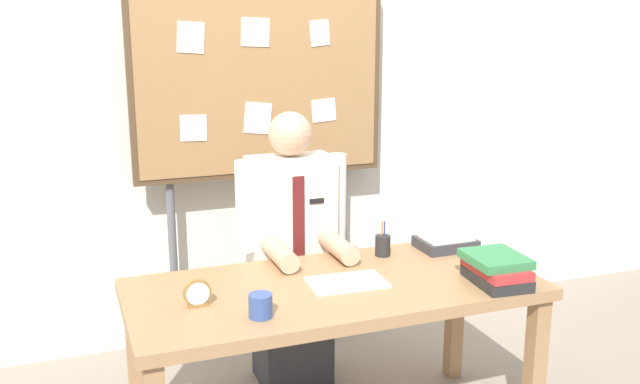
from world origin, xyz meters
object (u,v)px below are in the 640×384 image
(person, at_px, (292,262))
(desk_clock, at_px, (197,294))
(open_notebook, at_px, (347,282))
(pen_holder, at_px, (383,245))
(coffee_mug, at_px, (261,306))
(paper_tray, at_px, (446,243))
(book_stack, at_px, (496,269))
(bulletin_board, at_px, (260,80))
(desk, at_px, (334,303))

(person, relative_size, desk_clock, 12.77)
(open_notebook, height_order, pen_holder, pen_holder)
(coffee_mug, bearing_deg, paper_tray, 23.65)
(coffee_mug, bearing_deg, desk_clock, 137.26)
(book_stack, bearing_deg, pen_holder, 120.35)
(person, bearing_deg, paper_tray, -25.24)
(person, height_order, bulletin_board, bulletin_board)
(desk, relative_size, desk_clock, 15.76)
(bulletin_board, bearing_deg, open_notebook, -87.50)
(pen_holder, bearing_deg, desk, -143.39)
(coffee_mug, xyz_separation_m, pen_holder, (0.72, 0.47, 0.01))
(open_notebook, height_order, desk_clock, desk_clock)
(bulletin_board, height_order, book_stack, bulletin_board)
(bulletin_board, xyz_separation_m, book_stack, (0.62, -1.29, -0.69))
(book_stack, xyz_separation_m, desk_clock, (-1.20, 0.20, -0.01))
(bulletin_board, bearing_deg, pen_holder, -67.11)
(desk, height_order, pen_holder, pen_holder)
(bulletin_board, bearing_deg, coffee_mug, -106.48)
(book_stack, height_order, desk_clock, book_stack)
(pen_holder, relative_size, paper_tray, 0.62)
(person, height_order, paper_tray, person)
(bulletin_board, xyz_separation_m, desk_clock, (-0.57, -1.09, -0.70))
(bulletin_board, distance_m, open_notebook, 1.31)
(pen_holder, height_order, paper_tray, pen_holder)
(coffee_mug, bearing_deg, desk, 29.78)
(desk_clock, bearing_deg, paper_tray, 12.55)
(desk, xyz_separation_m, open_notebook, (0.05, -0.02, 0.09))
(person, relative_size, coffee_mug, 15.46)
(desk, height_order, paper_tray, paper_tray)
(coffee_mug, relative_size, pen_holder, 0.55)
(book_stack, bearing_deg, coffee_mug, 179.13)
(desk_clock, xyz_separation_m, coffee_mug, (0.20, -0.18, -0.00))
(desk, xyz_separation_m, person, (0.00, 0.55, -0.00))
(desk, bearing_deg, coffee_mug, -150.22)
(desk, bearing_deg, bulletin_board, 90.01)
(paper_tray, bearing_deg, desk_clock, -167.45)
(desk, relative_size, person, 1.23)
(bulletin_board, bearing_deg, desk, -89.99)
(desk, distance_m, pen_holder, 0.44)
(paper_tray, bearing_deg, desk, -160.11)
(book_stack, distance_m, pen_holder, 0.56)
(open_notebook, distance_m, desk_clock, 0.62)
(person, distance_m, open_notebook, 0.58)
(coffee_mug, bearing_deg, bulletin_board, 73.52)
(book_stack, distance_m, desk_clock, 1.21)
(paper_tray, bearing_deg, open_notebook, -157.13)
(bulletin_board, distance_m, desk_clock, 1.42)
(desk_clock, bearing_deg, pen_holder, 17.49)
(person, bearing_deg, coffee_mug, -116.10)
(person, distance_m, coffee_mug, 0.87)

